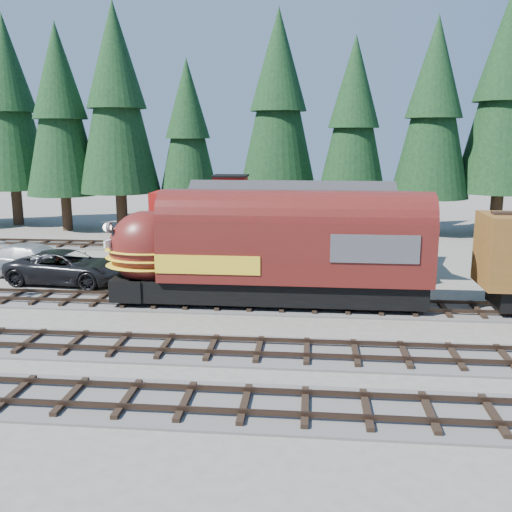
# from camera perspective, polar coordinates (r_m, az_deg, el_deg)

# --- Properties ---
(ground) EXTENTS (120.00, 120.00, 0.00)m
(ground) POSITION_cam_1_polar(r_m,az_deg,el_deg) (23.56, 2.19, -7.90)
(ground) COLOR #6B665B
(ground) RESTS_ON ground
(track_siding) EXTENTS (68.00, 3.20, 0.33)m
(track_siding) POSITION_cam_1_polar(r_m,az_deg,el_deg) (28.67, 23.17, -5.13)
(track_siding) COLOR #4C4947
(track_siding) RESTS_ON ground
(track_spur) EXTENTS (32.00, 3.20, 0.33)m
(track_spur) POSITION_cam_1_polar(r_m,az_deg,el_deg) (42.44, -9.91, 0.94)
(track_spur) COLOR #4C4947
(track_spur) RESTS_ON ground
(depot) EXTENTS (12.80, 7.00, 5.30)m
(depot) POSITION_cam_1_polar(r_m,az_deg,el_deg) (33.05, 3.33, 3.13)
(depot) COLOR orange
(depot) RESTS_ON ground
(conifer_backdrop) EXTENTS (79.93, 24.15, 17.27)m
(conifer_backdrop) POSITION_cam_1_polar(r_m,az_deg,el_deg) (47.29, 7.58, 14.72)
(conifer_backdrop) COLOR black
(conifer_backdrop) RESTS_ON ground
(locomotive) EXTENTS (15.41, 3.06, 4.19)m
(locomotive) POSITION_cam_1_polar(r_m,az_deg,el_deg) (26.82, 0.36, 0.02)
(locomotive) COLOR black
(locomotive) RESTS_ON ground
(caboose) EXTENTS (9.38, 2.72, 4.88)m
(caboose) POSITION_cam_1_polar(r_m,az_deg,el_deg) (41.06, -3.77, 4.10)
(caboose) COLOR black
(caboose) RESTS_ON ground
(pickup_truck_a) EXTENTS (6.75, 3.53, 1.81)m
(pickup_truck_a) POSITION_cam_1_polar(r_m,az_deg,el_deg) (33.14, -18.34, -1.05)
(pickup_truck_a) COLOR black
(pickup_truck_a) RESTS_ON ground
(pickup_truck_b) EXTENTS (6.63, 3.44, 1.84)m
(pickup_truck_b) POSITION_cam_1_polar(r_m,az_deg,el_deg) (35.46, -21.19, -0.42)
(pickup_truck_b) COLOR #AFB2B7
(pickup_truck_b) RESTS_ON ground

